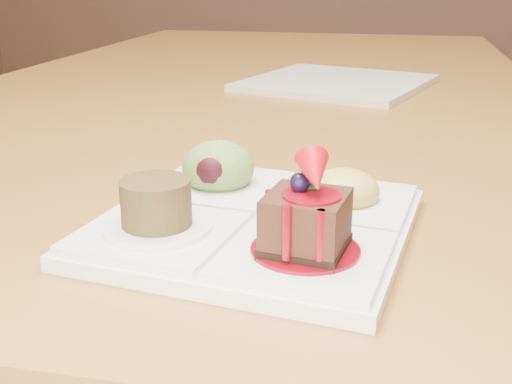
# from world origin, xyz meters

# --- Properties ---
(dining_table) EXTENTS (1.00, 1.80, 0.75)m
(dining_table) POSITION_xyz_m (0.00, 0.00, 0.68)
(dining_table) COLOR brown
(dining_table) RESTS_ON ground
(sampler_plate) EXTENTS (0.26, 0.26, 0.09)m
(sampler_plate) POSITION_xyz_m (0.15, -0.69, 0.77)
(sampler_plate) COLOR silver
(sampler_plate) RESTS_ON dining_table
(second_plate) EXTENTS (0.36, 0.36, 0.01)m
(second_plate) POSITION_xyz_m (0.15, -0.03, 0.76)
(second_plate) COLOR silver
(second_plate) RESTS_ON dining_table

